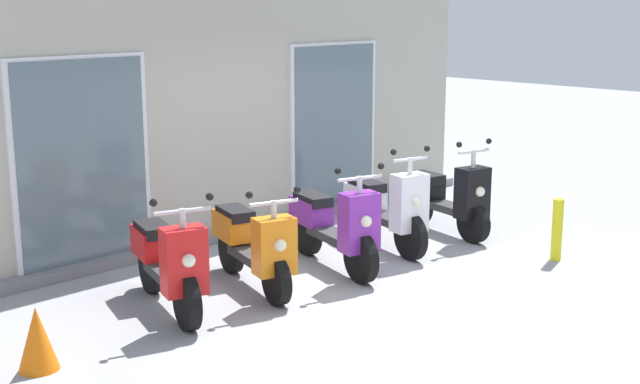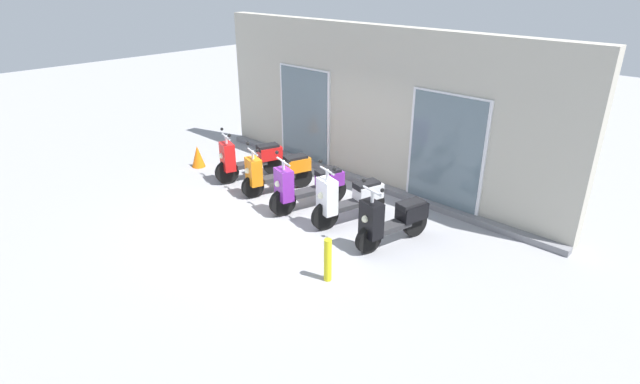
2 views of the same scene
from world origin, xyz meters
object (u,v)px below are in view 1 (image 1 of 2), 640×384
scooter_black (447,197)px  curb_bollard (557,230)px  scooter_red (168,262)px  traffic_cone (37,338)px  scooter_purple (334,226)px  scooter_orange (253,244)px  scooter_white (386,208)px

scooter_black → curb_bollard: scooter_black is taller
scooter_red → traffic_cone: size_ratio=3.07×
scooter_purple → scooter_red: bearing=174.6°
scooter_red → scooter_orange: size_ratio=1.02×
scooter_red → curb_bollard: (4.00, -1.74, -0.13)m
scooter_red → scooter_black: 4.04m
scooter_white → traffic_cone: 4.50m
scooter_orange → scooter_purple: bearing=-7.0°
scooter_white → scooter_purple: bearing=-175.2°
scooter_red → scooter_orange: bearing=-3.6°
traffic_cone → curb_bollard: 5.68m
curb_bollard → scooter_black: bearing=88.7°
scooter_purple → curb_bollard: size_ratio=2.36×
scooter_purple → scooter_black: 2.02m
scooter_white → curb_bollard: scooter_white is taller
scooter_red → scooter_purple: size_ratio=0.97×
scooter_red → scooter_purple: 2.03m
scooter_purple → scooter_black: (2.02, 0.01, -0.01)m
traffic_cone → curb_bollard: size_ratio=0.74×
scooter_orange → scooter_white: scooter_white is taller
scooter_black → curb_bollard: size_ratio=2.16×
scooter_black → traffic_cone: scooter_black is taller
scooter_purple → traffic_cone: size_ratio=3.17×
scooter_orange → traffic_cone: size_ratio=3.01×
scooter_orange → traffic_cone: 2.52m
traffic_cone → scooter_orange: bearing=7.1°
scooter_purple → traffic_cone: (-3.53, -0.18, -0.22)m
scooter_white → scooter_black: 1.06m
scooter_red → curb_bollard: scooter_red is taller
scooter_purple → scooter_white: (0.96, 0.08, 0.02)m
scooter_black → scooter_white: bearing=175.9°
scooter_red → scooter_orange: (0.98, -0.06, -0.02)m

